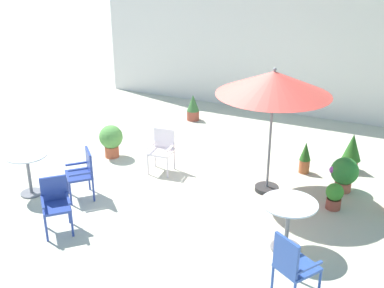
# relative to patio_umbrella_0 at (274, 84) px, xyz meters

# --- Properties ---
(ground_plane) EXTENTS (60.00, 60.00, 0.00)m
(ground_plane) POSITION_rel_patio_umbrella_0_xyz_m (-1.31, -0.23, -2.02)
(ground_plane) COLOR beige
(villa_facade) EXTENTS (10.05, 0.30, 4.87)m
(villa_facade) POSITION_rel_patio_umbrella_0_xyz_m (-1.31, 4.59, 0.41)
(villa_facade) COLOR silver
(villa_facade) RESTS_ON ground
(patio_umbrella_0) EXTENTS (1.98, 1.98, 2.30)m
(patio_umbrella_0) POSITION_rel_patio_umbrella_0_xyz_m (0.00, 0.00, 0.00)
(patio_umbrella_0) COLOR #2D2D2D
(patio_umbrella_0) RESTS_ON ground
(cafe_table_0) EXTENTS (0.72, 0.72, 0.78)m
(cafe_table_0) POSITION_rel_patio_umbrella_0_xyz_m (-3.81, -1.98, -1.48)
(cafe_table_0) COLOR white
(cafe_table_0) RESTS_ON ground
(cafe_table_1) EXTENTS (0.82, 0.82, 0.78)m
(cafe_table_1) POSITION_rel_patio_umbrella_0_xyz_m (0.81, -1.64, -1.47)
(cafe_table_1) COLOR silver
(cafe_table_1) RESTS_ON ground
(patio_chair_0) EXTENTS (0.62, 0.61, 0.87)m
(patio_chair_0) POSITION_rel_patio_umbrella_0_xyz_m (-2.59, -2.69, -1.51)
(patio_chair_0) COLOR #2C4296
(patio_chair_0) RESTS_ON ground
(patio_chair_1) EXTENTS (0.50, 0.48, 0.85)m
(patio_chair_1) POSITION_rel_patio_umbrella_0_xyz_m (-2.14, -0.08, -1.53)
(patio_chair_1) COLOR white
(patio_chair_1) RESTS_ON ground
(patio_chair_2) EXTENTS (0.66, 0.65, 0.88)m
(patio_chair_2) POSITION_rel_patio_umbrella_0_xyz_m (-2.87, -1.63, -1.51)
(patio_chair_2) COLOR #2D4292
(patio_chair_2) RESTS_ON ground
(patio_chair_3) EXTENTS (0.62, 0.63, 0.93)m
(patio_chair_3) POSITION_rel_patio_umbrella_0_xyz_m (1.14, -2.66, -1.51)
(patio_chair_3) COLOR #2F50A1
(patio_chair_3) RESTS_ON ground
(potted_plant_0) EXTENTS (0.50, 0.50, 0.70)m
(potted_plant_0) POSITION_rel_patio_umbrella_0_xyz_m (-3.44, 0.04, -1.62)
(potted_plant_0) COLOR #BC5636
(potted_plant_0) RESTS_ON ground
(potted_plant_2) EXTENTS (0.51, 0.50, 0.65)m
(potted_plant_2) POSITION_rel_patio_umbrella_0_xyz_m (1.26, 0.59, -1.66)
(potted_plant_2) COLOR #C16148
(potted_plant_2) RESTS_ON ground
(potted_plant_3) EXTENTS (0.32, 0.32, 0.67)m
(potted_plant_3) POSITION_rel_patio_umbrella_0_xyz_m (-2.88, 2.88, -1.69)
(potted_plant_3) COLOR #A04936
(potted_plant_3) RESTS_ON ground
(potted_plant_4) EXTENTS (0.22, 0.22, 0.64)m
(potted_plant_4) POSITION_rel_patio_umbrella_0_xyz_m (0.43, 1.05, -1.69)
(potted_plant_4) COLOR #AC5B33
(potted_plant_4) RESTS_ON ground
(potted_plant_5) EXTENTS (0.30, 0.30, 0.47)m
(potted_plant_5) POSITION_rel_patio_umbrella_0_xyz_m (1.22, -0.13, -1.77)
(potted_plant_5) COLOR #A14735
(potted_plant_5) RESTS_ON ground
(potted_plant_6) EXTENTS (0.37, 0.37, 0.78)m
(potted_plant_6) POSITION_rel_patio_umbrella_0_xyz_m (1.24, 1.54, -1.60)
(potted_plant_6) COLOR #B55639
(potted_plant_6) RESTS_ON ground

